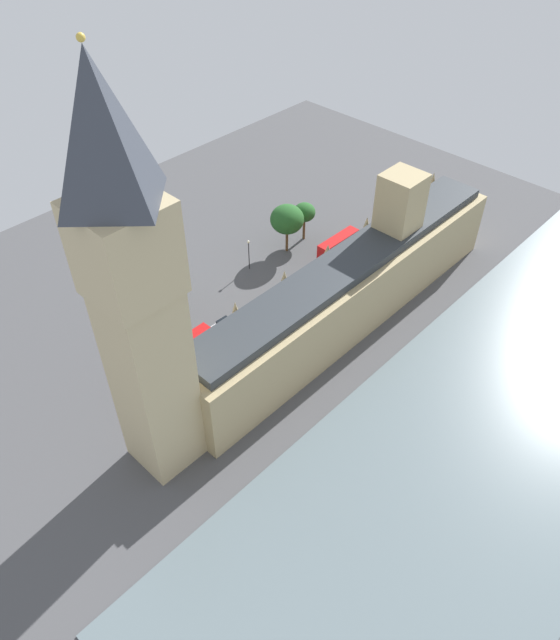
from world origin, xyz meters
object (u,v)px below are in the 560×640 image
object	(u,v)px
car_yellow_cab_by_river_gate	(261,304)
plane_tree_slot_10	(167,283)
car_white_opposite_hall	(368,231)
plane_tree_slot_11	(304,212)
car_dark_green_kerbside	(303,283)
double_decker_bus_midblock	(186,350)
double_decker_bus_near_tower	(338,246)
pedestrian_trailing	(400,239)
pedestrian_corner	(183,391)
car_silver_under_trees	(223,324)
pedestrian_leading	(346,275)
plane_tree_far_end	(287,219)
street_lamp_slot_12	(249,250)
parliament_building	(352,286)
clock_tower	(135,294)

from	to	relation	value
car_yellow_cab_by_river_gate	plane_tree_slot_10	world-z (taller)	plane_tree_slot_10
car_white_opposite_hall	plane_tree_slot_11	xyz separation A→B (m)	(9.18, 10.99, 5.69)
car_dark_green_kerbside	double_decker_bus_midblock	bearing A→B (deg)	88.93
double_decker_bus_near_tower	pedestrian_trailing	size ratio (longest dim) A/B	6.80
car_dark_green_kerbside	pedestrian_trailing	world-z (taller)	car_dark_green_kerbside
car_white_opposite_hall	car_dark_green_kerbside	xyz separation A→B (m)	(-1.87, 23.47, -0.00)
double_decker_bus_midblock	double_decker_bus_near_tower	bearing A→B (deg)	-89.11
pedestrian_trailing	plane_tree_slot_11	xyz separation A→B (m)	(15.75, 13.54, 5.89)
double_decker_bus_near_tower	double_decker_bus_midblock	world-z (taller)	same
pedestrian_corner	double_decker_bus_midblock	bearing A→B (deg)	61.84
pedestrian_corner	car_silver_under_trees	bearing A→B (deg)	41.54
car_silver_under_trees	pedestrian_leading	world-z (taller)	car_silver_under_trees
double_decker_bus_near_tower	plane_tree_far_end	xyz separation A→B (m)	(9.18, 5.74, 5.10)
car_silver_under_trees	street_lamp_slot_12	size ratio (longest dim) A/B	0.63
plane_tree_slot_11	pedestrian_trailing	bearing A→B (deg)	-139.31
pedestrian_trailing	parliament_building	bearing A→B (deg)	-143.98
pedestrian_leading	plane_tree_slot_10	bearing A→B (deg)	101.80
car_silver_under_trees	street_lamp_slot_12	xyz separation A→B (m)	(9.37, -15.74, 3.88)
car_white_opposite_hall	plane_tree_slot_11	world-z (taller)	plane_tree_slot_11
car_white_opposite_hall	street_lamp_slot_12	world-z (taller)	street_lamp_slot_12
double_decker_bus_near_tower	plane_tree_slot_11	xyz separation A→B (m)	(9.57, -0.06, 3.95)
car_yellow_cab_by_river_gate	double_decker_bus_midblock	distance (m)	18.91
pedestrian_corner	clock_tower	bearing A→B (deg)	-124.25
plane_tree_far_end	car_yellow_cab_by_river_gate	bearing A→B (deg)	118.69
double_decker_bus_near_tower	street_lamp_slot_12	size ratio (longest dim) A/B	1.52
car_white_opposite_hall	car_yellow_cab_by_river_gate	bearing A→B (deg)	90.19
car_dark_green_kerbside	plane_tree_far_end	bearing A→B (deg)	-31.63
car_yellow_cab_by_river_gate	street_lamp_slot_12	world-z (taller)	street_lamp_slot_12
double_decker_bus_midblock	street_lamp_slot_12	distance (m)	28.01
car_silver_under_trees	pedestrian_trailing	xyz separation A→B (m)	(-7.14, -45.04, -0.19)
street_lamp_slot_12	clock_tower	bearing A→B (deg)	120.53
car_white_opposite_hall	pedestrian_trailing	xyz separation A→B (m)	(-6.57, -2.55, -0.19)
car_white_opposite_hall	plane_tree_slot_10	world-z (taller)	plane_tree_slot_10
clock_tower	car_yellow_cab_by_river_gate	distance (m)	46.09
plane_tree_slot_10	plane_tree_slot_11	distance (m)	35.61
car_dark_green_kerbside	car_yellow_cab_by_river_gate	xyz separation A→B (m)	(1.47, 10.12, -0.00)
double_decker_bus_near_tower	double_decker_bus_midblock	size ratio (longest dim) A/B	1.00
double_decker_bus_near_tower	plane_tree_far_end	size ratio (longest dim) A/B	0.98
car_yellow_cab_by_river_gate	plane_tree_slot_10	distance (m)	18.06
clock_tower	car_yellow_cab_by_river_gate	size ratio (longest dim) A/B	13.28
car_silver_under_trees	plane_tree_slot_10	xyz separation A→B (m)	(9.82, 4.08, 6.42)
car_dark_green_kerbside	plane_tree_far_end	xyz separation A→B (m)	(10.67, -6.69, 6.85)
car_white_opposite_hall	double_decker_bus_midblock	bearing A→B (deg)	90.71
pedestrian_corner	plane_tree_far_end	size ratio (longest dim) A/B	0.15
parliament_building	clock_tower	size ratio (longest dim) A/B	1.25
car_silver_under_trees	plane_tree_far_end	bearing A→B (deg)	-68.97
car_white_opposite_hall	clock_tower	bearing A→B (deg)	100.97
car_silver_under_trees	plane_tree_slot_10	bearing A→B (deg)	25.85
car_silver_under_trees	plane_tree_far_end	distance (m)	27.85
car_white_opposite_hall	pedestrian_corner	bearing A→B (deg)	95.90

